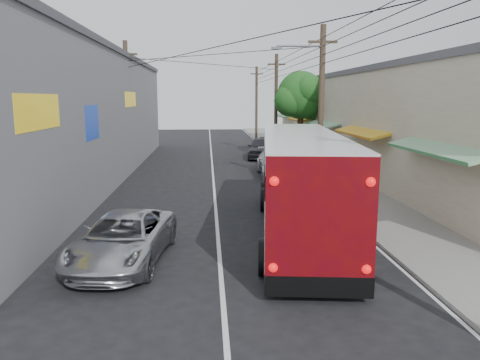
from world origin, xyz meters
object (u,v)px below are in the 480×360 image
(pedestrian_near, at_px, (350,188))
(parked_car_far, at_px, (270,147))
(parked_suv, at_px, (277,163))
(parked_car_mid, at_px, (261,148))
(pedestrian_far, at_px, (328,161))
(coach_bus, at_px, (300,181))
(jeepney, at_px, (123,239))

(pedestrian_near, bearing_deg, parked_car_far, -89.02)
(parked_suv, bearing_deg, parked_car_mid, 91.43)
(parked_suv, bearing_deg, pedestrian_near, -78.61)
(pedestrian_near, relative_size, pedestrian_far, 1.06)
(parked_suv, relative_size, parked_car_mid, 1.12)
(parked_car_mid, height_order, pedestrian_far, pedestrian_far)
(coach_bus, distance_m, pedestrian_near, 3.62)
(parked_suv, relative_size, parked_car_far, 1.16)
(parked_car_mid, height_order, parked_car_far, parked_car_mid)
(parked_suv, bearing_deg, parked_car_far, 86.55)
(parked_car_far, distance_m, pedestrian_near, 18.50)
(coach_bus, relative_size, jeepney, 2.44)
(parked_car_mid, bearing_deg, parked_car_far, 59.28)
(pedestrian_far, bearing_deg, parked_car_far, -63.98)
(jeepney, xyz_separation_m, parked_suv, (6.52, 14.35, 0.10))
(parked_car_far, bearing_deg, parked_suv, -87.02)
(parked_suv, height_order, pedestrian_near, pedestrian_near)
(coach_bus, distance_m, parked_suv, 11.65)
(parked_car_far, xyz_separation_m, pedestrian_near, (0.80, -18.48, 0.25))
(coach_bus, bearing_deg, pedestrian_far, 77.62)
(jeepney, relative_size, parked_suv, 0.91)
(coach_bus, xyz_separation_m, parked_car_mid, (0.96, 19.93, -0.95))
(jeepney, bearing_deg, parked_car_mid, 81.03)
(jeepney, distance_m, pedestrian_near, 9.66)
(jeepney, distance_m, pedestrian_far, 16.61)
(pedestrian_near, bearing_deg, pedestrian_far, -99.99)
(coach_bus, height_order, jeepney, coach_bus)
(pedestrian_far, bearing_deg, parked_suv, 1.63)
(parked_car_mid, height_order, pedestrian_near, pedestrian_near)
(parked_car_mid, distance_m, parked_car_far, 1.28)
(coach_bus, xyz_separation_m, jeepney, (-5.56, -2.78, -1.08))
(parked_car_mid, bearing_deg, parked_suv, -82.06)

